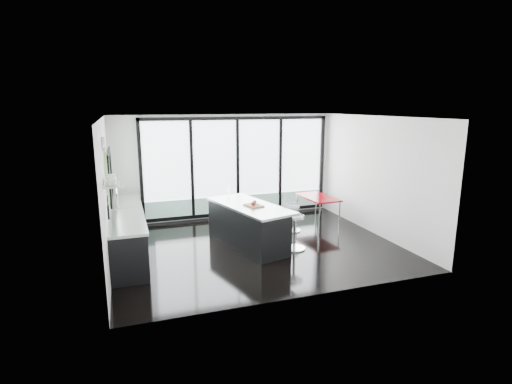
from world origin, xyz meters
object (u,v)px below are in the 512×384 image
object	(u,v)px
red_table	(318,209)
island	(247,225)
bar_stool_near	(295,232)
bar_stool_far	(292,218)

from	to	relation	value
red_table	island	bearing A→B (deg)	-152.92
island	bar_stool_near	bearing A→B (deg)	-31.97
bar_stool_near	island	bearing A→B (deg)	138.28
bar_stool_far	bar_stool_near	bearing A→B (deg)	-119.34
island	bar_stool_far	bearing A→B (deg)	24.44
bar_stool_near	red_table	xyz separation A→B (m)	(1.46, 1.75, -0.05)
island	red_table	bearing A→B (deg)	27.08
bar_stool_near	red_table	size ratio (longest dim) A/B	0.61
island	bar_stool_far	distance (m)	1.50
island	bar_stool_far	world-z (taller)	island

